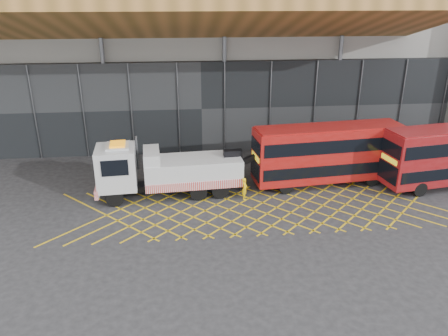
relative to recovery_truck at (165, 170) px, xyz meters
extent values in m
plane|color=#242426|center=(1.04, -2.70, -1.91)|extent=(120.00, 120.00, 0.00)
cube|color=gold|center=(-3.76, -2.70, -1.91)|extent=(7.16, 7.16, 0.01)
cube|color=gold|center=(-3.76, -2.70, -1.91)|extent=(7.16, 7.16, 0.01)
cube|color=gold|center=(-2.16, -2.70, -1.91)|extent=(7.16, 7.16, 0.01)
cube|color=gold|center=(-2.16, -2.70, -1.91)|extent=(7.16, 7.16, 0.01)
cube|color=gold|center=(-0.56, -2.70, -1.91)|extent=(7.16, 7.16, 0.01)
cube|color=gold|center=(-0.56, -2.70, -1.91)|extent=(7.16, 7.16, 0.01)
cube|color=gold|center=(1.04, -2.70, -1.91)|extent=(7.16, 7.16, 0.01)
cube|color=gold|center=(1.04, -2.70, -1.91)|extent=(7.16, 7.16, 0.01)
cube|color=gold|center=(2.64, -2.70, -1.91)|extent=(7.16, 7.16, 0.01)
cube|color=gold|center=(2.64, -2.70, -1.91)|extent=(7.16, 7.16, 0.01)
cube|color=gold|center=(4.24, -2.70, -1.91)|extent=(7.16, 7.16, 0.01)
cube|color=gold|center=(4.24, -2.70, -1.91)|extent=(7.16, 7.16, 0.01)
cube|color=gold|center=(5.84, -2.70, -1.91)|extent=(7.16, 7.16, 0.01)
cube|color=gold|center=(5.84, -2.70, -1.91)|extent=(7.16, 7.16, 0.01)
cube|color=gold|center=(7.44, -2.70, -1.91)|extent=(7.16, 7.16, 0.01)
cube|color=gold|center=(7.44, -2.70, -1.91)|extent=(7.16, 7.16, 0.01)
cube|color=gold|center=(9.04, -2.70, -1.91)|extent=(7.16, 7.16, 0.01)
cube|color=gold|center=(9.04, -2.70, -1.91)|extent=(7.16, 7.16, 0.01)
cube|color=gold|center=(10.64, -2.70, -1.91)|extent=(7.16, 7.16, 0.01)
cube|color=gold|center=(10.64, -2.70, -1.91)|extent=(7.16, 7.16, 0.01)
cube|color=gold|center=(12.24, -2.70, -1.91)|extent=(7.16, 7.16, 0.01)
cube|color=gold|center=(12.24, -2.70, -1.91)|extent=(7.16, 7.16, 0.01)
cube|color=gold|center=(13.84, -2.70, -1.91)|extent=(7.16, 7.16, 0.01)
cube|color=gold|center=(13.84, -2.70, -1.91)|extent=(7.16, 7.16, 0.01)
cube|color=gold|center=(15.44, -2.70, -1.91)|extent=(7.16, 7.16, 0.01)
cube|color=gold|center=(15.44, -2.70, -1.91)|extent=(7.16, 7.16, 0.01)
cube|color=gold|center=(17.04, -2.70, -1.91)|extent=(7.16, 7.16, 0.01)
cube|color=gold|center=(17.04, -2.70, -1.91)|extent=(7.16, 7.16, 0.01)
cube|color=gray|center=(3.04, 16.30, 7.09)|extent=(55.00, 14.00, 18.00)
cube|color=black|center=(3.04, 9.00, 2.09)|extent=(55.00, 0.80, 8.00)
cube|color=brown|center=(1.04, 5.30, 9.59)|extent=(40.00, 11.93, 4.07)
cylinder|color=#595B60|center=(-4.96, 8.80, 3.09)|extent=(0.36, 0.36, 10.00)
cylinder|color=#595B60|center=(5.04, 8.80, 3.09)|extent=(0.36, 0.36, 10.00)
cylinder|color=#595B60|center=(15.04, 8.80, 3.09)|extent=(0.36, 0.36, 10.00)
cube|color=black|center=(0.46, 0.04, -1.15)|extent=(10.40, 1.84, 0.38)
cube|color=silver|center=(-3.23, -0.23, 0.43)|extent=(2.81, 2.91, 2.83)
cube|color=black|center=(-4.56, -0.33, 0.92)|extent=(0.23, 2.39, 1.20)
cube|color=red|center=(-4.59, -0.33, -0.99)|extent=(0.48, 2.85, 0.60)
cube|color=orange|center=(-3.01, -0.22, 2.10)|extent=(1.07, 1.38, 0.13)
cube|color=silver|center=(1.99, 0.15, -0.12)|extent=(6.94, 3.21, 1.74)
cube|color=red|center=(2.09, -1.24, -0.77)|extent=(6.74, 0.56, 0.60)
cube|color=silver|center=(-0.84, -0.06, 1.14)|extent=(1.28, 2.69, 0.76)
cube|color=black|center=(4.81, 0.36, 0.92)|extent=(1.34, 0.64, 0.54)
cube|color=black|center=(5.90, 0.44, 0.38)|extent=(2.40, 0.55, 1.18)
cylinder|color=black|center=(-3.36, -1.39, -1.31)|extent=(1.22, 0.47, 1.20)
cylinder|color=black|center=(-3.53, 0.89, -1.31)|extent=(1.22, 0.47, 1.20)
cylinder|color=black|center=(3.81, -0.86, -1.31)|extent=(1.22, 0.47, 1.20)
cylinder|color=black|center=(3.64, 1.42, -1.31)|extent=(1.22, 0.47, 1.20)
cylinder|color=#595B60|center=(-1.90, 0.96, 1.03)|extent=(0.15, 0.15, 2.40)
cube|color=#9E0F0C|center=(11.93, 0.88, 0.54)|extent=(11.19, 3.65, 3.88)
cube|color=black|center=(11.93, 0.88, -0.36)|extent=(10.76, 3.66, 0.85)
cube|color=black|center=(11.93, 0.88, 1.43)|extent=(10.76, 3.66, 0.95)
cube|color=black|center=(6.45, 0.32, -0.31)|extent=(0.29, 2.24, 1.30)
cube|color=black|center=(6.45, 0.32, 1.43)|extent=(0.29, 2.24, 0.95)
cube|color=yellow|center=(6.44, 0.32, 0.63)|extent=(0.24, 1.78, 0.35)
cube|color=#9E0F0C|center=(11.93, 0.88, 2.51)|extent=(10.95, 3.42, 0.12)
cylinder|color=black|center=(8.57, -0.59, -1.39)|extent=(1.06, 0.40, 1.04)
cylinder|color=black|center=(8.34, 1.64, -1.39)|extent=(1.06, 0.40, 1.04)
cylinder|color=black|center=(15.23, 0.08, -1.39)|extent=(1.06, 0.40, 1.04)
cylinder|color=black|center=(15.00, 2.32, -1.39)|extent=(1.06, 0.40, 1.04)
cube|color=black|center=(15.69, -1.11, -0.31)|extent=(0.40, 2.23, 1.30)
cube|color=black|center=(15.69, -1.11, 1.45)|extent=(0.40, 2.23, 0.95)
cube|color=yellow|center=(15.68, -1.11, 0.65)|extent=(0.33, 1.78, 0.35)
cylinder|color=black|center=(17.87, -1.91, -1.39)|extent=(1.08, 0.46, 1.04)
cylinder|color=black|center=(17.52, 0.32, -1.39)|extent=(1.08, 0.46, 1.04)
imported|color=yellow|center=(5.49, -1.16, -1.13)|extent=(0.52, 0.65, 1.57)
camera|label=1|loc=(1.41, -28.37, 11.59)|focal=35.00mm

